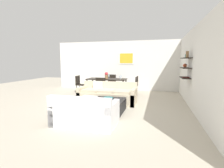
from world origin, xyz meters
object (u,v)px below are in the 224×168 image
at_px(dining_chair_right_far, 135,84).
at_px(dining_chair_left_near, 80,83).
at_px(sofa_beige, 108,95).
at_px(wine_glass_right_near, 120,77).
at_px(apple_on_coffee_table, 99,99).
at_px(centerpiece_vase, 106,75).
at_px(coffee_table, 107,106).
at_px(dining_chair_head, 111,82).
at_px(dining_chair_right_near, 134,85).
at_px(dining_table, 107,80).
at_px(decorative_bowl, 108,98).
at_px(wine_glass_right_far, 121,76).
at_px(dining_chair_foot, 101,86).
at_px(wine_glass_head, 109,76).
at_px(loveseat_white, 85,113).

xyz_separation_m(dining_chair_right_far, dining_chair_left_near, (-2.70, -0.38, 0.00)).
bearing_deg(sofa_beige, wine_glass_right_near, 85.03).
relative_size(apple_on_coffee_table, centerpiece_vase, 0.28).
height_order(coffee_table, dining_chair_head, dining_chair_head).
relative_size(sofa_beige, dining_chair_right_near, 2.48).
xyz_separation_m(sofa_beige, coffee_table, (0.33, -1.13, -0.10)).
height_order(dining_table, wine_glass_right_near, wine_glass_right_near).
distance_m(dining_table, wine_glass_right_near, 0.73).
relative_size(dining_chair_left_near, centerpiece_vase, 2.75).
height_order(dining_chair_head, dining_chair_left_near, same).
relative_size(decorative_bowl, wine_glass_right_far, 1.74).
relative_size(sofa_beige, dining_chair_head, 2.48).
height_order(dining_chair_head, dining_chair_foot, same).
bearing_deg(centerpiece_vase, decorative_bowl, -71.95).
height_order(dining_chair_foot, centerpiece_vase, centerpiece_vase).
distance_m(wine_glass_right_near, centerpiece_vase, 0.74).
bearing_deg(dining_chair_right_far, dining_chair_foot, -142.83).
distance_m(dining_chair_right_far, wine_glass_right_far, 0.76).
bearing_deg(centerpiece_vase, dining_chair_head, 88.15).
relative_size(coffee_table, apple_on_coffee_table, 11.65).
relative_size(dining_table, wine_glass_right_far, 10.45).
bearing_deg(dining_chair_foot, decorative_bowl, -65.53).
bearing_deg(dining_chair_head, dining_chair_right_far, -25.38).
bearing_deg(wine_glass_head, wine_glass_right_far, -20.54).
relative_size(wine_glass_right_far, wine_glass_right_near, 1.17).
bearing_deg(coffee_table, loveseat_white, -99.90).
bearing_deg(decorative_bowl, sofa_beige, 107.52).
xyz_separation_m(apple_on_coffee_table, dining_chair_head, (-0.65, 3.78, 0.08)).
height_order(sofa_beige, dining_chair_head, dining_chair_head).
relative_size(dining_chair_head, dining_chair_right_near, 1.00).
distance_m(sofa_beige, dining_table, 1.85).
height_order(sofa_beige, wine_glass_right_far, wine_glass_right_far).
distance_m(dining_chair_right_far, dining_chair_foot, 1.70).
bearing_deg(decorative_bowl, dining_chair_head, 103.80).
bearing_deg(dining_chair_foot, dining_chair_right_far, 37.17).
bearing_deg(dining_chair_right_near, wine_glass_right_far, 155.63).
bearing_deg(sofa_beige, wine_glass_head, 104.84).
bearing_deg(apple_on_coffee_table, dining_chair_left_near, 126.04).
relative_size(dining_chair_right_far, centerpiece_vase, 2.75).
distance_m(decorative_bowl, dining_chair_right_near, 2.64).
relative_size(sofa_beige, dining_table, 1.15).
xyz_separation_m(dining_chair_left_near, centerpiece_vase, (1.32, 0.21, 0.41)).
xyz_separation_m(sofa_beige, decorative_bowl, (0.33, -1.06, 0.12)).
xyz_separation_m(decorative_bowl, dining_chair_head, (-0.89, 3.62, 0.09)).
distance_m(loveseat_white, coffee_table, 1.26).
distance_m(coffee_table, dining_table, 3.03).
height_order(dining_chair_head, wine_glass_right_far, wine_glass_right_far).
height_order(dining_table, dining_chair_right_near, dining_chair_right_near).
relative_size(coffee_table, dining_table, 0.55).
xyz_separation_m(decorative_bowl, wine_glass_right_far, (-0.19, 2.89, 0.46)).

